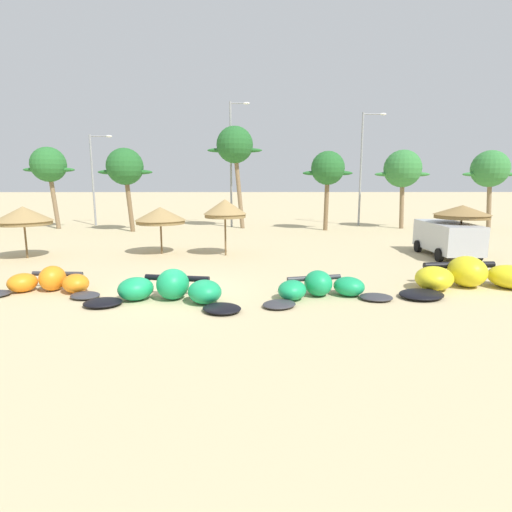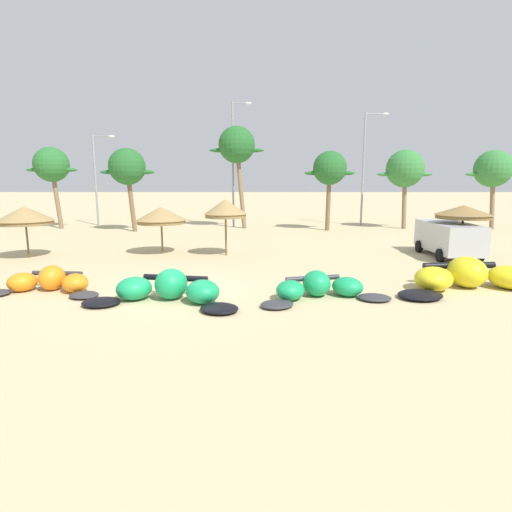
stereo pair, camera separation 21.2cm
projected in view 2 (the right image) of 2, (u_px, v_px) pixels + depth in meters
The scene contains 19 objects.
ground_plane at pixel (176, 292), 15.64m from camera, with size 260.00×260.00×0.00m, color #C6B284.
kite_left at pixel (50, 282), 15.64m from camera, with size 4.66×2.26×0.94m.
kite_left_of_center at pixel (169, 289), 14.39m from camera, with size 5.54×3.01×1.07m.
kite_center at pixel (320, 288), 14.81m from camera, with size 4.80×2.82×0.92m.
kite_right_of_center at pixel (473, 278), 15.92m from camera, with size 7.01×3.42×1.20m.
beach_umbrella_near_van at pixel (26, 215), 22.14m from camera, with size 2.92×2.92×2.75m.
beach_umbrella_middle at pixel (162, 215), 23.39m from camera, with size 2.82×2.82×2.64m.
beach_umbrella_near_palms at pixel (226, 208), 22.78m from camera, with size 2.35×2.35×3.09m.
beach_umbrella_outermost at pixel (465, 212), 22.21m from camera, with size 2.92×2.92×2.80m.
parked_van at pixel (449, 237), 22.70m from camera, with size 2.28×4.70×1.84m.
palm_left at pixel (53, 166), 35.20m from camera, with size 4.34×2.89×6.84m.
palm_left_of_gap at pixel (128, 168), 33.21m from camera, with size 4.34×2.89×6.61m.
palm_center_left at pixel (238, 146), 35.08m from camera, with size 4.60×3.07×8.55m.
palm_center_right at pixel (331, 169), 33.86m from camera, with size 4.08×2.72×6.43m.
palm_right_of_gap at pixel (406, 169), 35.06m from camera, with size 4.69×3.13×6.62m.
palm_right at pixel (494, 169), 34.64m from camera, with size 4.55×3.03×6.56m.
lamppost_west_center at pixel (98, 174), 37.89m from camera, with size 2.06×0.24×8.08m.
lamppost_east_center at pixel (235, 159), 36.28m from camera, with size 1.73×0.24×10.65m.
lamppost_east at pixel (366, 163), 37.34m from camera, with size 2.13×0.24×9.95m.
Camera 2 is at (3.04, -15.15, 4.12)m, focal length 29.43 mm.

